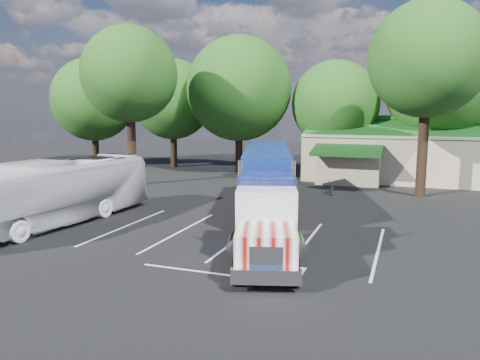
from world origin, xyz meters
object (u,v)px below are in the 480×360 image
(semi_truck, at_px, (267,180))
(woman, at_px, (243,219))
(bicycle, at_px, (332,187))
(silver_sedan, at_px, (354,173))
(tour_bus, at_px, (53,193))

(semi_truck, distance_m, woman, 4.04)
(woman, xyz_separation_m, bicycle, (2.12, 13.29, -0.45))
(silver_sedan, bearing_deg, bicycle, -164.64)
(tour_bus, bearing_deg, woman, 10.82)
(semi_truck, bearing_deg, woman, -106.70)
(woman, xyz_separation_m, silver_sedan, (2.87, 20.00, -0.21))
(bicycle, bearing_deg, semi_truck, -110.51)
(tour_bus, bearing_deg, semi_truck, 30.26)
(tour_bus, height_order, silver_sedan, tour_bus)
(woman, distance_m, silver_sedan, 20.21)
(woman, height_order, bicycle, woman)
(semi_truck, height_order, silver_sedan, semi_truck)
(semi_truck, height_order, bicycle, semi_truck)
(woman, relative_size, silver_sedan, 0.43)
(semi_truck, distance_m, tour_bus, 11.43)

